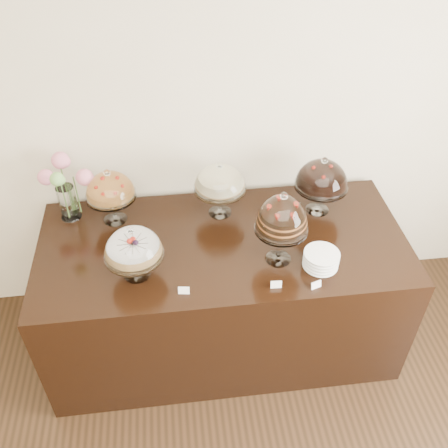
{
  "coord_description": "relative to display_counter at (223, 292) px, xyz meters",
  "views": [
    {
      "loc": [
        -0.2,
        0.28,
        2.91
      ],
      "look_at": [
        0.06,
        2.4,
        1.08
      ],
      "focal_mm": 40.0,
      "sensor_mm": 36.0,
      "label": 1
    }
  ],
  "objects": [
    {
      "name": "cake_stand_sugar_sponge",
      "position": [
        -0.5,
        -0.21,
        0.66
      ],
      "size": [
        0.32,
        0.32,
        0.34
      ],
      "color": "white",
      "rests_on": "display_counter"
    },
    {
      "name": "cake_stand_dark_choco",
      "position": [
        0.64,
        0.23,
        0.71
      ],
      "size": [
        0.33,
        0.33,
        0.39
      ],
      "color": "white",
      "rests_on": "display_counter"
    },
    {
      "name": "price_card_extra",
      "position": [
        0.24,
        -0.4,
        0.47
      ],
      "size": [
        0.06,
        0.02,
        0.04
      ],
      "primitive_type": "cube",
      "rotation": [
        -0.21,
        0.0,
        -0.05
      ],
      "color": "white",
      "rests_on": "display_counter"
    },
    {
      "name": "cake_stand_cheesecake",
      "position": [
        0.01,
        0.28,
        0.7
      ],
      "size": [
        0.33,
        0.33,
        0.38
      ],
      "color": "white",
      "rests_on": "display_counter"
    },
    {
      "name": "display_counter",
      "position": [
        0.0,
        0.0,
        0.0
      ],
      "size": [
        2.2,
        1.0,
        0.9
      ],
      "primitive_type": "cube",
      "color": "black",
      "rests_on": "ground"
    },
    {
      "name": "flower_vase",
      "position": [
        -0.91,
        0.35,
        0.69
      ],
      "size": [
        0.33,
        0.29,
        0.42
      ],
      "color": "white",
      "rests_on": "display_counter"
    },
    {
      "name": "price_card_right",
      "position": [
        0.45,
        -0.43,
        0.47
      ],
      "size": [
        0.06,
        0.03,
        0.04
      ],
      "primitive_type": "cube",
      "rotation": [
        -0.21,
        0.0,
        0.31
      ],
      "color": "white",
      "rests_on": "display_counter"
    },
    {
      "name": "cake_stand_choco_layer",
      "position": [
        0.3,
        -0.18,
        0.76
      ],
      "size": [
        0.29,
        0.29,
        0.47
      ],
      "color": "white",
      "rests_on": "display_counter"
    },
    {
      "name": "wall_back",
      "position": [
        -0.06,
        0.55,
        1.05
      ],
      "size": [
        5.0,
        0.04,
        3.0
      ],
      "primitive_type": "cube",
      "color": "beige",
      "rests_on": "ground"
    },
    {
      "name": "price_card_left",
      "position": [
        -0.26,
        -0.38,
        0.47
      ],
      "size": [
        0.06,
        0.02,
        0.04
      ],
      "primitive_type": "cube",
      "rotation": [
        -0.21,
        0.0,
        -0.14
      ],
      "color": "white",
      "rests_on": "display_counter"
    },
    {
      "name": "plate_stack",
      "position": [
        0.52,
        -0.27,
        0.5
      ],
      "size": [
        0.19,
        0.19,
        0.09
      ],
      "color": "white",
      "rests_on": "display_counter"
    },
    {
      "name": "cake_stand_fruit_tart",
      "position": [
        -0.65,
        0.29,
        0.69
      ],
      "size": [
        0.31,
        0.31,
        0.37
      ],
      "color": "white",
      "rests_on": "display_counter"
    }
  ]
}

